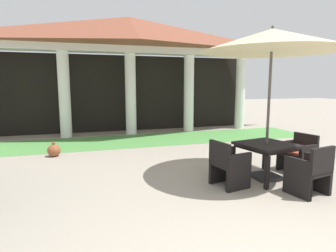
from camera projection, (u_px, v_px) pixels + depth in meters
background_pavilion at (129, 45)px, 10.53m from camera, size 10.60×2.71×4.31m
lawn_strip at (139, 140)px, 9.60m from camera, size 12.40×2.27×0.01m
patio_table_mid_left at (267, 148)px, 5.65m from camera, size 1.15×1.15×0.72m
patio_umbrella_mid_left at (272, 41)px, 5.35m from camera, size 2.71×2.71×2.97m
patio_chair_mid_left_east at (298, 154)px, 6.14m from camera, size 0.68×0.70×0.81m
patio_chair_mid_left_south at (310, 172)px, 4.84m from camera, size 0.68×0.63×0.87m
patio_chair_mid_left_west at (228, 165)px, 5.23m from camera, size 0.63×0.66×0.86m
terracotta_urn at (54, 150)px, 7.45m from camera, size 0.33×0.33×0.40m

